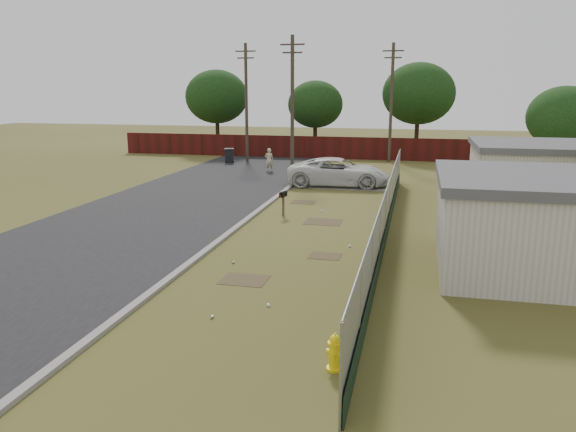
% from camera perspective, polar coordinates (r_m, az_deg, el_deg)
% --- Properties ---
extents(ground, '(120.00, 120.00, 0.00)m').
position_cam_1_polar(ground, '(21.72, 1.51, -2.38)').
color(ground, brown).
rests_on(ground, ground).
extents(street, '(15.10, 60.00, 0.12)m').
position_cam_1_polar(street, '(31.13, -7.75, 2.25)').
color(street, black).
rests_on(street, ground).
extents(chainlink_fence, '(0.10, 27.06, 2.02)m').
position_cam_1_polar(chainlink_fence, '(22.14, 9.99, -0.15)').
color(chainlink_fence, gray).
rests_on(chainlink_fence, ground).
extents(privacy_fence, '(30.00, 0.12, 1.80)m').
position_cam_1_polar(privacy_fence, '(46.90, 0.45, 7.05)').
color(privacy_fence, '#44100E').
rests_on(privacy_fence, ground).
extents(utility_poles, '(12.60, 8.24, 9.00)m').
position_cam_1_polar(utility_poles, '(41.95, 2.31, 11.53)').
color(utility_poles, '#43392D').
rests_on(utility_poles, ground).
extents(houses, '(9.30, 17.24, 3.10)m').
position_cam_1_polar(houses, '(24.66, 25.80, 1.89)').
color(houses, beige).
rests_on(houses, ground).
extents(horizon_trees, '(33.32, 31.94, 7.78)m').
position_cam_1_polar(horizon_trees, '(44.23, 8.89, 11.38)').
color(horizon_trees, '#2F2015').
rests_on(horizon_trees, ground).
extents(fire_hydrant, '(0.41, 0.41, 0.82)m').
position_cam_1_polar(fire_hydrant, '(11.98, 4.75, -13.69)').
color(fire_hydrant, yellow).
rests_on(fire_hydrant, ground).
extents(mailbox, '(0.29, 0.50, 1.15)m').
position_cam_1_polar(mailbox, '(25.45, -0.49, 2.00)').
color(mailbox, brown).
rests_on(mailbox, ground).
extents(pickup_truck, '(6.14, 3.12, 1.66)m').
position_cam_1_polar(pickup_truck, '(33.46, 5.17, 4.48)').
color(pickup_truck, silver).
rests_on(pickup_truck, ground).
extents(pedestrian, '(0.67, 0.53, 1.60)m').
position_cam_1_polar(pedestrian, '(39.22, -1.93, 5.73)').
color(pedestrian, beige).
rests_on(pedestrian, ground).
extents(trash_bin, '(0.94, 0.92, 1.11)m').
position_cam_1_polar(trash_bin, '(43.93, -5.99, 6.14)').
color(trash_bin, black).
rests_on(trash_bin, ground).
extents(scattered_litter, '(3.65, 13.08, 0.07)m').
position_cam_1_polar(scattered_litter, '(19.09, -0.27, -4.43)').
color(scattered_litter, white).
rests_on(scattered_litter, ground).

